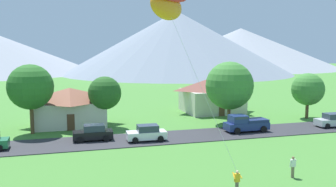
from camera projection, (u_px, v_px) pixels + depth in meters
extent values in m
cube|color=#2D2D33|center=(132.00, 140.00, 39.62)|extent=(160.00, 6.05, 0.08)
cone|color=#8E939E|center=(240.00, 48.00, 189.22)|extent=(98.43, 98.43, 20.41)
cone|color=gray|center=(177.00, 42.00, 147.46)|extent=(91.42, 91.42, 24.90)
cube|color=beige|center=(70.00, 113.00, 47.39)|extent=(8.77, 6.71, 3.14)
pyramid|color=brown|center=(70.00, 94.00, 47.09)|extent=(9.47, 7.25, 1.73)
cube|color=brown|center=(71.00, 122.00, 44.24)|extent=(0.90, 0.06, 2.00)
cube|color=beige|center=(212.00, 101.00, 57.26)|extent=(8.35, 7.87, 3.48)
pyramid|color=brown|center=(212.00, 84.00, 56.93)|extent=(9.02, 8.50, 1.92)
cube|color=brown|center=(222.00, 110.00, 53.57)|extent=(0.90, 0.06, 2.00)
cylinder|color=brown|center=(229.00, 114.00, 47.97)|extent=(0.44, 0.44, 2.76)
sphere|color=#3D7F33|center=(229.00, 86.00, 47.51)|extent=(6.25, 6.25, 6.25)
cylinder|color=brown|center=(32.00, 119.00, 42.51)|extent=(0.44, 0.44, 3.53)
sphere|color=#286623|center=(30.00, 87.00, 42.06)|extent=(5.24, 5.24, 5.24)
cylinder|color=brown|center=(105.00, 116.00, 45.85)|extent=(0.44, 0.44, 2.84)
sphere|color=#23561E|center=(105.00, 93.00, 45.49)|extent=(4.14, 4.14, 4.14)
cylinder|color=brown|center=(307.00, 110.00, 52.03)|extent=(0.44, 0.44, 2.46)
sphere|color=#3D7F33|center=(308.00, 89.00, 51.68)|extent=(4.57, 4.57, 4.57)
cube|color=black|center=(93.00, 135.00, 39.28)|extent=(4.24, 1.89, 0.80)
cube|color=#2D3847|center=(94.00, 128.00, 39.23)|extent=(2.23, 1.63, 0.68)
cylinder|color=black|center=(80.00, 140.00, 38.09)|extent=(0.65, 0.25, 0.64)
cylinder|color=black|center=(80.00, 136.00, 39.86)|extent=(0.65, 0.25, 0.64)
cylinder|color=black|center=(106.00, 138.00, 38.77)|extent=(0.65, 0.25, 0.64)
cylinder|color=black|center=(105.00, 135.00, 40.53)|extent=(0.65, 0.25, 0.64)
cube|color=white|center=(146.00, 135.00, 39.14)|extent=(4.25, 1.91, 0.80)
cube|color=#2D3847|center=(148.00, 128.00, 39.09)|extent=(2.24, 1.64, 0.68)
cylinder|color=black|center=(135.00, 140.00, 37.96)|extent=(0.65, 0.26, 0.64)
cylinder|color=black|center=(133.00, 136.00, 39.73)|extent=(0.65, 0.26, 0.64)
cylinder|color=black|center=(161.00, 139.00, 38.62)|extent=(0.65, 0.26, 0.64)
cylinder|color=black|center=(157.00, 135.00, 40.39)|extent=(0.65, 0.26, 0.64)
cylinder|color=black|center=(2.00, 143.00, 36.69)|extent=(0.64, 0.25, 0.64)
cube|color=#B7BCC1|center=(332.00, 122.00, 46.20)|extent=(4.25, 1.91, 0.80)
cube|color=#2D3847|center=(333.00, 116.00, 46.15)|extent=(2.24, 1.64, 0.68)
cylinder|color=black|center=(328.00, 126.00, 45.02)|extent=(0.65, 0.26, 0.64)
cylinder|color=black|center=(318.00, 123.00, 46.79)|extent=(0.65, 0.26, 0.64)
cylinder|color=black|center=(336.00, 122.00, 47.45)|extent=(0.65, 0.26, 0.64)
cube|color=navy|center=(246.00, 126.00, 43.47)|extent=(5.21, 2.02, 0.84)
cube|color=navy|center=(238.00, 119.00, 43.07)|extent=(1.91, 1.85, 0.90)
cube|color=#2D3847|center=(238.00, 117.00, 43.04)|extent=(1.62, 1.89, 0.28)
cube|color=navy|center=(255.00, 120.00, 43.71)|extent=(2.71, 1.97, 0.36)
cylinder|color=black|center=(237.00, 131.00, 42.08)|extent=(0.76, 0.28, 0.76)
cylinder|color=black|center=(230.00, 127.00, 44.03)|extent=(0.76, 0.28, 0.76)
cylinder|color=black|center=(264.00, 129.00, 42.99)|extent=(0.76, 0.28, 0.76)
cylinder|color=black|center=(255.00, 126.00, 44.94)|extent=(0.76, 0.28, 0.76)
cube|color=yellow|center=(237.00, 178.00, 24.76)|extent=(0.36, 0.22, 0.58)
sphere|color=beige|center=(237.00, 172.00, 24.71)|extent=(0.21, 0.21, 0.21)
cylinder|color=yellow|center=(234.00, 176.00, 24.74)|extent=(0.18, 0.55, 0.37)
cylinder|color=yellow|center=(240.00, 175.00, 24.86)|extent=(0.18, 0.55, 0.37)
ellipsoid|color=orange|center=(166.00, 6.00, 27.03)|extent=(3.78, 3.43, 2.33)
cylinder|color=silver|center=(200.00, 85.00, 25.87)|extent=(3.62, 4.93, 11.46)
cylinder|color=#70604C|center=(293.00, 172.00, 28.06)|extent=(0.24, 0.24, 0.88)
cube|color=white|center=(293.00, 163.00, 27.98)|extent=(0.36, 0.22, 0.58)
sphere|color=brown|center=(293.00, 158.00, 27.93)|extent=(0.21, 0.21, 0.21)
cylinder|color=white|center=(290.00, 164.00, 27.92)|extent=(0.12, 0.18, 0.59)
cylinder|color=white|center=(295.00, 163.00, 28.04)|extent=(0.12, 0.18, 0.59)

